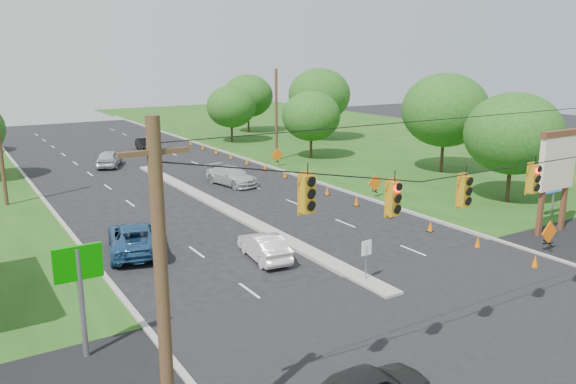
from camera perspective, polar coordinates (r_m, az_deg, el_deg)
ground at (r=22.74m, az=17.84°, el=-13.76°), size 160.00×160.00×0.00m
grass_right at (r=57.23m, az=22.22°, el=2.36°), size 40.00×160.00×0.06m
cross_street at (r=22.74m, az=17.84°, el=-13.76°), size 160.00×14.00×0.02m
curb_left at (r=44.25m, az=-23.56°, el=-0.85°), size 0.25×110.00×0.16m
curb_right at (r=50.98m, az=-0.62°, el=2.11°), size 0.25×110.00×0.16m
median at (r=38.60m, az=-6.48°, el=-1.77°), size 1.00×34.00×0.18m
median_sign at (r=26.02m, az=7.97°, el=-6.14°), size 0.55×0.06×2.05m
signal_span at (r=20.35m, az=20.89°, el=-2.21°), size 25.60×0.32×9.00m
utility_pole_far_right at (r=55.76m, az=-1.20°, el=7.78°), size 0.28×0.28×9.00m
pylon_sign at (r=36.14m, az=25.65°, el=2.40°), size 5.90×2.30×6.12m
cone_0 at (r=30.44m, az=23.80°, el=-6.47°), size 0.32×0.32×0.70m
cone_1 at (r=32.38m, az=18.72°, el=-4.83°), size 0.32×0.32×0.70m
cone_2 at (r=34.57m, az=14.26°, el=-3.36°), size 0.32×0.32×0.70m
cone_3 at (r=36.96m, az=10.37°, el=-2.05°), size 0.32×0.32×0.70m
cone_4 at (r=39.51m, az=6.97°, el=-0.90°), size 0.32×0.32×0.70m
cone_5 at (r=42.20m, az=4.00°, el=0.11°), size 0.32×0.32×0.70m
cone_6 at (r=45.00m, az=1.39°, el=1.00°), size 0.32×0.32×0.70m
cone_7 at (r=48.20m, az=-0.30°, el=1.86°), size 0.32×0.32×0.70m
cone_8 at (r=51.16m, az=-2.36°, el=2.54°), size 0.32×0.32×0.70m
cone_9 at (r=54.18m, az=-4.20°, el=3.14°), size 0.32×0.32×0.70m
cone_10 at (r=57.25m, az=-5.84°, el=3.68°), size 0.32×0.32×0.70m
cone_11 at (r=60.37m, az=-7.32°, el=4.15°), size 0.32×0.32×0.70m
cone_12 at (r=63.53m, az=-8.65°, el=4.58°), size 0.32×0.32×0.70m
cone_13 at (r=66.72m, az=-9.85°, el=4.97°), size 0.32×0.32×0.70m
work_sign_0 at (r=32.75m, az=25.00°, el=-3.84°), size 1.27×0.58×1.37m
work_sign_1 at (r=41.65m, az=8.83°, el=0.85°), size 1.27×0.58×1.37m
work_sign_2 at (r=52.82m, az=-1.10°, el=3.72°), size 1.27×0.58×1.37m
tree_7 at (r=42.23m, az=21.90°, el=5.53°), size 6.72×6.72×7.84m
tree_8 at (r=51.55m, az=15.66°, el=8.01°), size 7.56×7.56×8.82m
tree_9 at (r=56.82m, az=2.38°, el=7.72°), size 5.88×5.88×6.86m
tree_10 at (r=69.44m, az=3.21°, el=9.82°), size 7.56×7.56×8.82m
tree_11 at (r=76.76m, az=-4.08°, el=9.71°), size 6.72×6.72×7.84m
tree_12 at (r=67.88m, az=-5.79°, el=8.63°), size 5.88×5.88×6.86m
white_sedan at (r=29.00m, az=-2.45°, el=-5.54°), size 1.94×4.30×1.37m
blue_pickup at (r=31.06m, az=-15.30°, el=-4.49°), size 3.95×6.24×1.61m
silver_car_far at (r=45.76m, az=-5.77°, el=1.65°), size 3.09×5.47×1.49m
silver_car_oncoming at (r=55.66m, az=-17.73°, el=3.28°), size 3.65×5.05×1.60m
dark_car_receding at (r=64.31m, az=-14.31°, el=4.72°), size 1.76×4.21×1.35m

